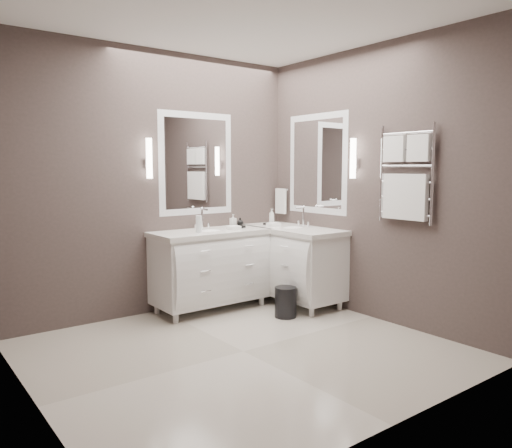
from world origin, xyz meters
TOP-DOWN VIEW (x-y plane):
  - floor at (0.00, 0.00)m, footprint 3.20×3.00m
  - ceiling at (0.00, 0.00)m, footprint 3.20×3.00m
  - wall_back at (0.00, 1.50)m, footprint 3.20×0.01m
  - wall_front at (0.00, -1.50)m, footprint 3.20×0.01m
  - wall_left at (-1.60, 0.00)m, footprint 0.01×3.00m
  - wall_right at (1.60, 0.00)m, footprint 0.01×3.00m
  - vanity_back at (0.45, 1.23)m, footprint 1.24×0.59m
  - vanity_right at (1.33, 0.90)m, footprint 0.59×1.24m
  - mirror_back at (0.45, 1.49)m, footprint 0.90×0.02m
  - mirror_right at (1.59, 0.80)m, footprint 0.02×0.90m
  - sconce_back at (-0.13, 1.43)m, footprint 0.06×0.06m
  - sconce_right at (1.53, 0.22)m, footprint 0.06×0.06m
  - towel_bar_corner at (1.54, 1.36)m, footprint 0.03×0.22m
  - towel_ladder at (1.55, -0.40)m, footprint 0.06×0.58m
  - waste_bin at (0.90, 0.52)m, footprint 0.29×0.29m
  - amenity_tray_back at (0.79, 1.22)m, footprint 0.19×0.17m
  - amenity_tray_right at (1.29, 1.23)m, footprint 0.15×0.18m
  - water_bottle at (0.26, 1.14)m, footprint 0.06×0.06m
  - soap_bottle_a at (0.76, 1.24)m, footprint 0.06×0.06m
  - soap_bottle_b at (0.82, 1.19)m, footprint 0.09×0.09m
  - soap_bottle_c at (1.29, 1.23)m, footprint 0.08×0.08m

SIDE VIEW (x-z plane):
  - floor at x=0.00m, z-range -0.01..0.00m
  - waste_bin at x=0.90m, z-range 0.00..0.31m
  - vanity_back at x=0.45m, z-range 0.00..0.97m
  - vanity_right at x=1.33m, z-range 0.00..0.97m
  - amenity_tray_right at x=1.29m, z-range 0.85..0.87m
  - amenity_tray_back at x=0.79m, z-range 0.85..0.88m
  - soap_bottle_b at x=0.82m, z-range 0.88..0.97m
  - water_bottle at x=0.26m, z-range 0.85..1.02m
  - soap_bottle_a at x=0.76m, z-range 0.88..1.00m
  - soap_bottle_c at x=1.29m, z-range 0.87..1.04m
  - towel_bar_corner at x=1.54m, z-range 0.97..1.27m
  - wall_back at x=0.00m, z-range 0.00..2.70m
  - wall_front at x=0.00m, z-range 0.00..2.70m
  - wall_left at x=-1.60m, z-range 0.00..2.70m
  - wall_right at x=1.60m, z-range 0.00..2.70m
  - towel_ladder at x=1.55m, z-range 0.94..1.84m
  - mirror_back at x=0.45m, z-range 1.00..2.10m
  - mirror_right at x=1.59m, z-range 1.00..2.10m
  - sconce_back at x=-0.13m, z-range 1.39..1.79m
  - sconce_right at x=1.53m, z-range 1.39..1.79m
  - ceiling at x=0.00m, z-range 2.70..2.71m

